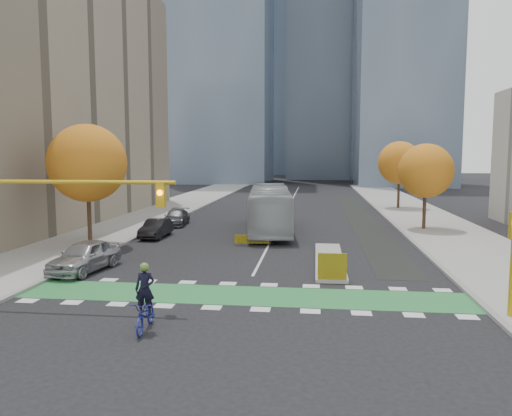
% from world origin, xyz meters
% --- Properties ---
extents(ground, '(300.00, 300.00, 0.00)m').
position_xyz_m(ground, '(0.00, 0.00, 0.00)').
color(ground, black).
rests_on(ground, ground).
extents(sidewalk_west, '(7.00, 120.00, 0.15)m').
position_xyz_m(sidewalk_west, '(-13.50, 20.00, 0.07)').
color(sidewalk_west, gray).
rests_on(sidewalk_west, ground).
extents(sidewalk_east, '(7.00, 120.00, 0.15)m').
position_xyz_m(sidewalk_east, '(13.50, 20.00, 0.07)').
color(sidewalk_east, gray).
rests_on(sidewalk_east, ground).
extents(curb_west, '(0.30, 120.00, 0.16)m').
position_xyz_m(curb_west, '(-10.00, 20.00, 0.07)').
color(curb_west, gray).
rests_on(curb_west, ground).
extents(curb_east, '(0.30, 120.00, 0.16)m').
position_xyz_m(curb_east, '(10.00, 20.00, 0.07)').
color(curb_east, gray).
rests_on(curb_east, ground).
extents(bike_crossing, '(20.00, 3.00, 0.01)m').
position_xyz_m(bike_crossing, '(0.00, 1.50, 0.01)').
color(bike_crossing, '#287C3B').
rests_on(bike_crossing, ground).
extents(centre_line, '(0.15, 70.00, 0.01)m').
position_xyz_m(centre_line, '(0.00, 40.00, 0.01)').
color(centre_line, silver).
rests_on(centre_line, ground).
extents(bike_lane_paint, '(2.50, 50.00, 0.01)m').
position_xyz_m(bike_lane_paint, '(7.50, 30.00, 0.01)').
color(bike_lane_paint, black).
rests_on(bike_lane_paint, ground).
extents(median_island, '(1.60, 10.00, 0.16)m').
position_xyz_m(median_island, '(4.00, 9.00, 0.08)').
color(median_island, gray).
rests_on(median_island, ground).
extents(hazard_board, '(1.40, 0.12, 1.30)m').
position_xyz_m(hazard_board, '(4.00, 4.20, 0.80)').
color(hazard_board, yellow).
rests_on(hazard_board, median_island).
extents(building_west, '(16.00, 44.00, 25.00)m').
position_xyz_m(building_west, '(-24.00, 22.00, 12.50)').
color(building_west, gray).
rests_on(building_west, ground).
extents(tower_nw, '(22.00, 22.00, 70.00)m').
position_xyz_m(tower_nw, '(-18.00, 90.00, 35.00)').
color(tower_nw, '#47566B').
rests_on(tower_nw, ground).
extents(tower_ne, '(18.00, 24.00, 60.00)m').
position_xyz_m(tower_ne, '(20.00, 85.00, 30.00)').
color(tower_ne, '#47566B').
rests_on(tower_ne, ground).
extents(tower_far, '(26.00, 26.00, 80.00)m').
position_xyz_m(tower_far, '(-4.00, 140.00, 40.00)').
color(tower_far, '#47566B').
rests_on(tower_far, ground).
extents(tree_west, '(5.20, 5.20, 8.22)m').
position_xyz_m(tree_west, '(-12.00, 12.00, 5.62)').
color(tree_west, '#332114').
rests_on(tree_west, ground).
extents(tree_east_near, '(4.40, 4.40, 7.08)m').
position_xyz_m(tree_east_near, '(12.00, 22.00, 4.86)').
color(tree_east_near, '#332114').
rests_on(tree_east_near, ground).
extents(tree_east_far, '(4.80, 4.80, 7.65)m').
position_xyz_m(tree_east_far, '(12.50, 38.00, 5.24)').
color(tree_east_far, '#332114').
rests_on(tree_east_far, ground).
extents(traffic_signal_west, '(8.53, 0.56, 5.20)m').
position_xyz_m(traffic_signal_west, '(-7.93, -0.51, 4.03)').
color(traffic_signal_west, '#BF9914').
rests_on(traffic_signal_west, ground).
extents(cyclist, '(0.89, 2.17, 2.45)m').
position_xyz_m(cyclist, '(-2.79, -3.23, 0.82)').
color(cyclist, navy).
rests_on(cyclist, ground).
extents(bus, '(4.43, 13.58, 3.71)m').
position_xyz_m(bus, '(-0.48, 19.85, 1.86)').
color(bus, '#A7ACAE').
rests_on(bus, ground).
extents(parked_car_a, '(2.62, 5.11, 1.66)m').
position_xyz_m(parked_car_a, '(-9.00, 5.00, 0.83)').
color(parked_car_a, '#A2A2A7').
rests_on(parked_car_a, ground).
extents(parked_car_b, '(1.53, 4.21, 1.38)m').
position_xyz_m(parked_car_b, '(-8.67, 15.93, 0.69)').
color(parked_car_b, black).
rests_on(parked_car_b, ground).
extents(parked_car_c, '(2.26, 4.79, 1.35)m').
position_xyz_m(parked_car_c, '(-9.00, 22.50, 0.68)').
color(parked_car_c, '#45454A').
rests_on(parked_car_c, ground).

